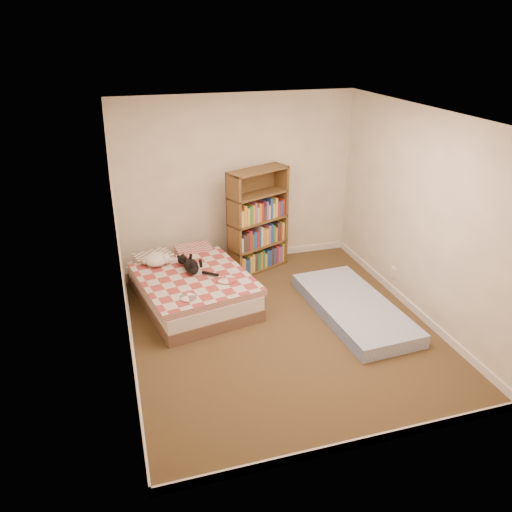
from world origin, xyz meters
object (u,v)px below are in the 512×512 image
object	(u,v)px
bed	(191,286)
white_dog	(157,259)
black_cat	(191,265)
floor_mattress	(354,308)
bookshelf	(257,233)

from	to	relation	value
bed	white_dog	world-z (taller)	white_dog
white_dog	bed	bearing A→B (deg)	-59.43
black_cat	white_dog	bearing A→B (deg)	124.46
bed	floor_mattress	bearing A→B (deg)	-37.13
black_cat	bed	bearing A→B (deg)	-143.53
white_dog	black_cat	bearing A→B (deg)	-53.80
floor_mattress	black_cat	distance (m)	2.15
floor_mattress	white_dog	world-z (taller)	white_dog
bookshelf	floor_mattress	distance (m)	1.87
floor_mattress	white_dog	bearing A→B (deg)	148.61
bookshelf	floor_mattress	bearing A→B (deg)	-87.75
floor_mattress	black_cat	size ratio (longest dim) A/B	2.74
bed	bookshelf	bearing A→B (deg)	21.10
bookshelf	floor_mattress	xyz separation A→B (m)	(0.78, -1.63, -0.47)
black_cat	bookshelf	bearing A→B (deg)	8.58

